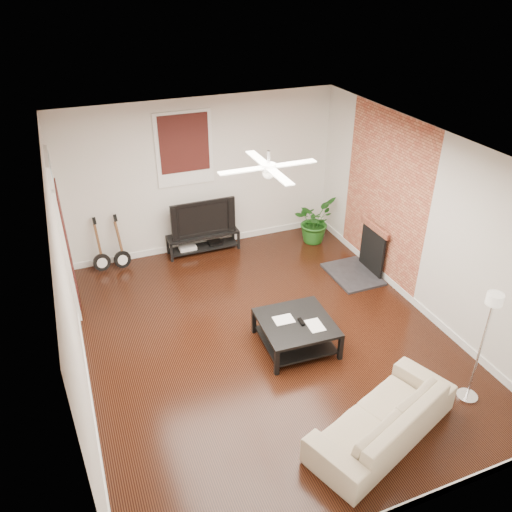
# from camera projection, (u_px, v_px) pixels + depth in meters

# --- Properties ---
(room) EXTENTS (5.01, 6.01, 2.81)m
(room) POSITION_uv_depth(u_px,v_px,m) (267.00, 254.00, 6.68)
(room) COLOR black
(room) RESTS_ON ground
(brick_accent) EXTENTS (0.02, 2.20, 2.80)m
(brick_accent) POSITION_uv_depth(u_px,v_px,m) (384.00, 197.00, 8.28)
(brick_accent) COLOR #AE4F38
(brick_accent) RESTS_ON floor
(fireplace) EXTENTS (0.80, 1.10, 0.92)m
(fireplace) POSITION_uv_depth(u_px,v_px,m) (363.00, 251.00, 8.66)
(fireplace) COLOR black
(fireplace) RESTS_ON floor
(window_back) EXTENTS (1.00, 0.06, 1.30)m
(window_back) POSITION_uv_depth(u_px,v_px,m) (184.00, 149.00, 8.70)
(window_back) COLOR #34120E
(window_back) RESTS_ON wall_back
(door_left) EXTENTS (0.08, 1.00, 2.50)m
(door_left) POSITION_uv_depth(u_px,v_px,m) (64.00, 234.00, 7.50)
(door_left) COLOR white
(door_left) RESTS_ON wall_left
(tv_stand) EXTENTS (1.33, 0.35, 0.37)m
(tv_stand) POSITION_uv_depth(u_px,v_px,m) (203.00, 242.00, 9.49)
(tv_stand) COLOR black
(tv_stand) RESTS_ON floor
(tv) EXTENTS (1.19, 0.16, 0.69)m
(tv) POSITION_uv_depth(u_px,v_px,m) (202.00, 216.00, 9.24)
(tv) COLOR black
(tv) RESTS_ON tv_stand
(coffee_table) EXTENTS (1.04, 1.04, 0.42)m
(coffee_table) POSITION_uv_depth(u_px,v_px,m) (296.00, 333.00, 7.13)
(coffee_table) COLOR black
(coffee_table) RESTS_ON floor
(sofa) EXTENTS (2.06, 1.39, 0.56)m
(sofa) POSITION_uv_depth(u_px,v_px,m) (383.00, 418.00, 5.72)
(sofa) COLOR tan
(sofa) RESTS_ON floor
(floor_lamp) EXTENTS (0.33, 0.33, 1.57)m
(floor_lamp) POSITION_uv_depth(u_px,v_px,m) (481.00, 349.00, 5.98)
(floor_lamp) COLOR white
(floor_lamp) RESTS_ON floor
(potted_plant) EXTENTS (1.03, 1.02, 0.86)m
(potted_plant) POSITION_uv_depth(u_px,v_px,m) (314.00, 220.00, 9.73)
(potted_plant) COLOR #1F5B1A
(potted_plant) RESTS_ON floor
(guitar_left) EXTENTS (0.34, 0.26, 0.98)m
(guitar_left) POSITION_uv_depth(u_px,v_px,m) (99.00, 247.00, 8.72)
(guitar_left) COLOR black
(guitar_left) RESTS_ON floor
(guitar_right) EXTENTS (0.35, 0.29, 0.98)m
(guitar_right) POSITION_uv_depth(u_px,v_px,m) (120.00, 244.00, 8.81)
(guitar_right) COLOR black
(guitar_right) RESTS_ON floor
(ceiling_fan) EXTENTS (1.24, 1.24, 0.32)m
(ceiling_fan) POSITION_uv_depth(u_px,v_px,m) (268.00, 167.00, 6.08)
(ceiling_fan) COLOR white
(ceiling_fan) RESTS_ON ceiling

